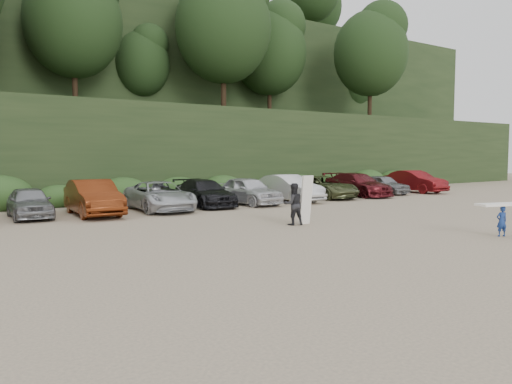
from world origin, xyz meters
TOP-DOWN VIEW (x-y plane):
  - ground at (0.00, 0.00)m, footprint 120.00×120.00m
  - hillside_backdrop at (-0.26, 35.93)m, footprint 90.00×41.50m
  - parked_cars at (-1.20, 9.96)m, footprint 40.06×5.85m
  - child_surfer at (4.32, -4.32)m, footprint 1.99×1.05m
  - adult_surfer at (0.20, 1.90)m, footprint 1.30×0.83m

SIDE VIEW (x-z plane):
  - ground at x=0.00m, z-range 0.00..0.00m
  - parked_cars at x=-1.20m, z-range -0.06..1.58m
  - child_surfer at x=4.32m, z-range 0.21..1.36m
  - adult_surfer at x=0.20m, z-range -0.14..1.84m
  - hillside_backdrop at x=-0.26m, z-range -2.78..25.22m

